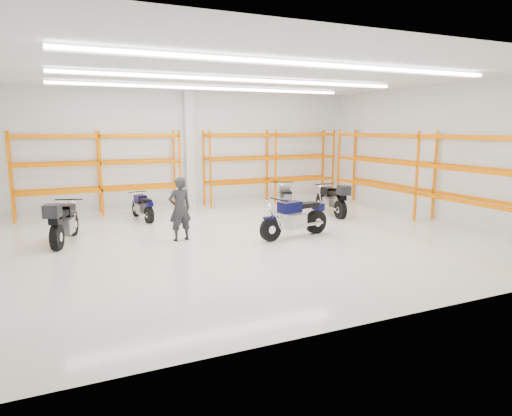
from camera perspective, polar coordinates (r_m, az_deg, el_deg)
name	(u,v)px	position (r m, az deg, el deg)	size (l,w,h in m)	color
ground	(250,238)	(12.95, -0.77, -3.82)	(14.00, 14.00, 0.00)	silver
room_shell	(249,121)	(12.60, -0.86, 10.85)	(14.02, 12.02, 4.51)	white
motorcycle_main	(297,218)	(13.10, 5.17, -1.28)	(2.34, 0.79, 1.15)	black
motorcycle_back_a	(63,223)	(13.26, -23.01, -1.72)	(1.06, 2.33, 1.22)	black
motorcycle_back_b	(143,208)	(15.86, -13.96, 0.05)	(0.62, 1.88, 0.93)	black
motorcycle_back_c	(285,201)	(16.28, 3.62, 0.94)	(1.11, 2.21, 1.14)	black
motorcycle_back_d	(333,200)	(16.36, 9.56, 0.96)	(0.74, 2.28, 1.17)	black
standing_man	(180,209)	(12.73, -9.49, -0.10)	(0.65, 0.43, 1.78)	black
structural_column	(189,150)	(18.07, -8.33, 7.23)	(0.32, 0.32, 4.50)	white
pallet_racking_back_left	(99,165)	(17.12, -18.99, 5.08)	(5.67, 0.87, 3.00)	#FD6601
pallet_racking_back_right	(271,160)	(19.03, 1.92, 6.06)	(5.67, 0.87, 3.00)	#FD6601
pallet_racking_side	(426,166)	(16.36, 20.53, 4.88)	(0.87, 9.07, 3.00)	#FD6601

